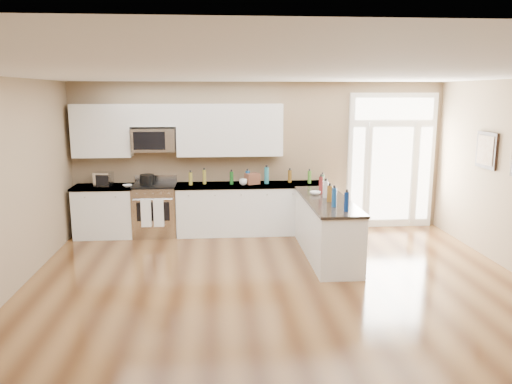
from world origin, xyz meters
TOP-DOWN VIEW (x-y plane):
  - ground at (0.00, 0.00)m, footprint 8.00×8.00m
  - room_shell at (0.00, 0.00)m, footprint 8.00×8.00m
  - back_cabinet_left at (-2.87, 3.69)m, footprint 1.10×0.66m
  - back_cabinet_right at (-0.16, 3.69)m, footprint 2.85×0.66m
  - peninsula_cabinet at (0.93, 2.24)m, footprint 0.69×2.32m
  - upper_cabinet_left at (-2.88, 3.83)m, footprint 1.04×0.33m
  - upper_cabinet_right at (-0.57, 3.83)m, footprint 1.94×0.33m
  - upper_cabinet_short at (-1.95, 3.83)m, footprint 0.82×0.33m
  - microwave at (-1.95, 3.80)m, footprint 0.78×0.41m
  - entry_door at (2.55, 3.95)m, footprint 1.70×0.10m
  - wall_art_near at (3.47, 2.20)m, footprint 0.05×0.58m
  - kitchen_range at (-1.96, 3.69)m, footprint 0.78×0.69m
  - stockpot at (-2.09, 3.69)m, footprint 0.31×0.31m
  - toaster_oven at (-2.86, 3.66)m, footprint 0.34×0.29m
  - cardboard_box at (-0.17, 3.67)m, footprint 0.30×0.26m
  - bowl_left at (-2.42, 3.55)m, footprint 0.21×0.21m
  - bowl_peninsula at (0.80, 2.60)m, footprint 0.21×0.21m
  - cup_counter at (-0.34, 3.58)m, footprint 0.17×0.17m
  - counter_bottles at (0.36, 2.96)m, footprint 2.38×2.46m

SIDE VIEW (x-z plane):
  - ground at x=0.00m, z-range 0.00..0.00m
  - peninsula_cabinet at x=0.93m, z-range -0.04..0.90m
  - back_cabinet_right at x=-0.16m, z-range -0.03..0.91m
  - back_cabinet_left at x=-2.87m, z-range -0.03..0.91m
  - kitchen_range at x=-1.96m, z-range -0.06..1.02m
  - bowl_left at x=-2.42m, z-range 0.94..0.98m
  - bowl_peninsula at x=0.80m, z-range 0.94..1.00m
  - cup_counter at x=-0.34m, z-range 0.94..1.05m
  - cardboard_box at x=-0.17m, z-range 0.94..1.14m
  - stockpot at x=-2.09m, z-range 0.95..1.15m
  - toaster_oven at x=-2.86m, z-range 0.94..1.20m
  - counter_bottles at x=0.36m, z-range 0.92..1.23m
  - entry_door at x=2.55m, z-range 0.00..2.60m
  - wall_art_near at x=3.47m, z-range 1.41..1.99m
  - room_shell at x=0.00m, z-range -2.29..5.71m
  - microwave at x=-1.95m, z-range 1.55..1.97m
  - upper_cabinet_left at x=-2.88m, z-range 1.45..2.40m
  - upper_cabinet_right at x=-0.57m, z-range 1.45..2.40m
  - upper_cabinet_short at x=-1.95m, z-range 2.00..2.40m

